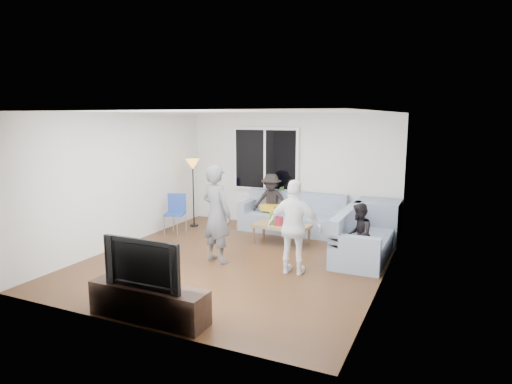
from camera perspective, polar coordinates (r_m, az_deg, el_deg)
The scene contains 30 objects.
floor at distance 7.91m, azimuth -2.49°, elevation -9.01°, with size 5.00×5.50×0.04m, color #56351C.
ceiling at distance 7.49m, azimuth -2.64°, elevation 10.49°, with size 5.00×5.50×0.04m, color white.
wall_back at distance 10.11m, azimuth 4.57°, elevation 2.78°, with size 5.00×0.04×2.60m, color silver.
wall_front at distance 5.32m, azimuth -16.23°, elevation -3.96°, with size 5.00×0.04×2.60m, color silver.
wall_left at distance 9.00m, azimuth -17.02°, elevation 1.52°, with size 0.04×5.50×2.60m, color silver.
wall_right at distance 6.84m, azimuth 16.63°, elevation -0.96°, with size 0.04×5.50×2.60m, color silver.
window_frame at distance 10.23m, azimuth 1.26°, elevation 4.30°, with size 1.62×0.06×1.47m, color white.
window_glass at distance 10.19m, azimuth 1.17°, elevation 4.28°, with size 1.50×0.02×1.35m, color black.
window_mullion at distance 10.18m, azimuth 1.15°, elevation 4.28°, with size 0.05×0.03×1.35m, color white.
radiator at distance 10.38m, azimuth 1.15°, elevation -2.55°, with size 1.30×0.12×0.62m, color silver.
potted_plant at distance 10.11m, azimuth 3.23°, elevation -0.15°, with size 0.18×0.15×0.33m, color #386829.
vase at distance 10.32m, azimuth 0.53°, elevation -0.32°, with size 0.18×0.18×0.19m, color white.
sofa_back_section at distance 9.72m, azimuth 4.71°, elevation -2.74°, with size 2.30×0.85×0.85m, color gray, non-canonical shape.
sofa_right_section at distance 8.20m, azimuth 13.95°, elevation -5.37°, with size 0.85×2.00×0.85m, color gray, non-canonical shape.
sofa_corner at distance 9.28m, azimuth 15.59°, elevation -3.67°, with size 0.85×0.85×0.85m, color gray.
cushion_yellow at distance 9.86m, azimuth 1.92°, elevation -2.02°, with size 0.38×0.32×0.14m, color gold.
cushion_red at distance 9.93m, azimuth 2.06°, elevation -1.94°, with size 0.36×0.30×0.13m, color maroon.
coffee_table at distance 8.84m, azimuth 3.34°, elevation -5.49°, with size 1.10×0.60×0.40m, color #A1804E.
pitcher at distance 8.69m, azimuth 2.98°, elevation -3.82°, with size 0.17×0.17×0.17m, color maroon.
side_chair at distance 9.69m, azimuth -10.51°, elevation -2.88°, with size 0.40×0.40×0.86m, color #223D93, non-canonical shape.
floor_lamp at distance 10.24m, azimuth -8.16°, elevation -0.14°, with size 0.32×0.32×1.56m, color gold, non-canonical shape.
player_left at distance 7.64m, azimuth -5.16°, elevation -2.87°, with size 0.63×0.41×1.72m, color #494A4E.
player_right at distance 7.08m, azimuth 5.04°, elevation -4.61°, with size 0.90×0.38×1.54m, color white.
spectator_right at distance 7.63m, azimuth 13.22°, elevation -5.50°, with size 0.53×0.42×1.10m, color black.
spectator_back at distance 9.88m, azimuth 1.98°, elevation -1.26°, with size 0.82×0.47×1.27m, color black.
tv_console at distance 5.84m, azimuth -13.77°, elevation -13.78°, with size 1.60×0.40×0.44m, color #36251B.
television at distance 5.65m, azimuth -14.00°, elevation -8.78°, with size 1.10×0.14×0.63m, color black.
bottle_b at distance 8.72m, azimuth 2.10°, elevation -3.56°, with size 0.08×0.08×0.23m, color #298017.
bottle_c at distance 8.85m, azimuth 4.15°, elevation -3.39°, with size 0.07×0.07×0.23m, color black.
bottle_a at distance 8.93m, azimuth 2.03°, elevation -3.23°, with size 0.07×0.07×0.23m, color orange.
Camera 1 is at (3.39, -6.67, 2.53)m, focal length 30.73 mm.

